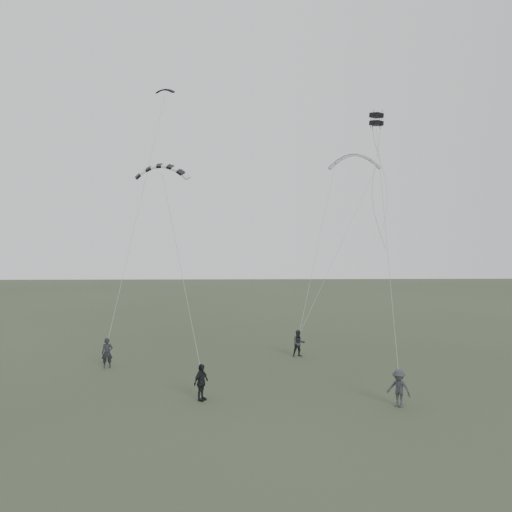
{
  "coord_description": "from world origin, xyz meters",
  "views": [
    {
      "loc": [
        0.34,
        -25.02,
        7.76
      ],
      "look_at": [
        1.13,
        5.42,
        6.69
      ],
      "focal_mm": 35.0,
      "sensor_mm": 36.0,
      "label": 1
    }
  ],
  "objects_px": {
    "flyer_right": "(299,343)",
    "kite_striped": "(162,166)",
    "flyer_center": "(201,382)",
    "kite_dark_small": "(165,90)",
    "flyer_far": "(399,388)",
    "kite_box": "(376,119)",
    "flyer_left": "(107,353)",
    "kite_pale_large": "(355,155)"
  },
  "relations": [
    {
      "from": "kite_dark_small",
      "to": "flyer_far",
      "type": "bearing_deg",
      "value": -35.04
    },
    {
      "from": "flyer_left",
      "to": "flyer_center",
      "type": "height_order",
      "value": "flyer_left"
    },
    {
      "from": "flyer_right",
      "to": "flyer_far",
      "type": "height_order",
      "value": "flyer_right"
    },
    {
      "from": "flyer_right",
      "to": "kite_pale_large",
      "type": "distance_m",
      "value": 15.68
    },
    {
      "from": "flyer_center",
      "to": "kite_dark_small",
      "type": "relative_size",
      "value": 1.35
    },
    {
      "from": "kite_striped",
      "to": "flyer_right",
      "type": "bearing_deg",
      "value": 4.8
    },
    {
      "from": "flyer_right",
      "to": "kite_box",
      "type": "height_order",
      "value": "kite_box"
    },
    {
      "from": "flyer_left",
      "to": "kite_pale_large",
      "type": "xyz_separation_m",
      "value": [
        16.9,
        8.94,
        13.35
      ]
    },
    {
      "from": "kite_striped",
      "to": "kite_box",
      "type": "bearing_deg",
      "value": -14.64
    },
    {
      "from": "flyer_left",
      "to": "kite_box",
      "type": "distance_m",
      "value": 20.91
    },
    {
      "from": "flyer_center",
      "to": "flyer_far",
      "type": "distance_m",
      "value": 9.25
    },
    {
      "from": "kite_striped",
      "to": "kite_box",
      "type": "height_order",
      "value": "kite_box"
    },
    {
      "from": "flyer_left",
      "to": "flyer_center",
      "type": "distance_m",
      "value": 8.75
    },
    {
      "from": "kite_dark_small",
      "to": "flyer_right",
      "type": "bearing_deg",
      "value": -9.63
    },
    {
      "from": "kite_dark_small",
      "to": "kite_striped",
      "type": "xyz_separation_m",
      "value": [
        0.47,
        -4.35,
        -6.01
      ]
    },
    {
      "from": "flyer_right",
      "to": "flyer_far",
      "type": "distance_m",
      "value": 10.51
    },
    {
      "from": "kite_box",
      "to": "kite_dark_small",
      "type": "bearing_deg",
      "value": 113.95
    },
    {
      "from": "kite_striped",
      "to": "kite_box",
      "type": "distance_m",
      "value": 13.29
    },
    {
      "from": "kite_pale_large",
      "to": "kite_box",
      "type": "height_order",
      "value": "kite_pale_large"
    },
    {
      "from": "flyer_center",
      "to": "kite_dark_small",
      "type": "bearing_deg",
      "value": 47.76
    },
    {
      "from": "flyer_far",
      "to": "kite_pale_large",
      "type": "bearing_deg",
      "value": 125.16
    },
    {
      "from": "flyer_right",
      "to": "kite_striped",
      "type": "relative_size",
      "value": 0.52
    },
    {
      "from": "flyer_left",
      "to": "flyer_right",
      "type": "xyz_separation_m",
      "value": [
        11.82,
        2.53,
        -0.03
      ]
    },
    {
      "from": "kite_dark_small",
      "to": "kite_box",
      "type": "bearing_deg",
      "value": -18.45
    },
    {
      "from": "flyer_center",
      "to": "kite_box",
      "type": "bearing_deg",
      "value": -32.07
    },
    {
      "from": "flyer_center",
      "to": "flyer_far",
      "type": "height_order",
      "value": "flyer_center"
    },
    {
      "from": "kite_dark_small",
      "to": "kite_pale_large",
      "type": "height_order",
      "value": "kite_dark_small"
    },
    {
      "from": "flyer_left",
      "to": "flyer_far",
      "type": "distance_m",
      "value": 17.01
    },
    {
      "from": "flyer_center",
      "to": "kite_pale_large",
      "type": "xyz_separation_m",
      "value": [
        10.75,
        15.16,
        13.37
      ]
    },
    {
      "from": "flyer_right",
      "to": "kite_striped",
      "type": "distance_m",
      "value": 14.45
    },
    {
      "from": "flyer_right",
      "to": "flyer_center",
      "type": "relative_size",
      "value": 0.99
    },
    {
      "from": "kite_dark_small",
      "to": "kite_pale_large",
      "type": "xyz_separation_m",
      "value": [
        14.3,
        2.82,
        -4.12
      ]
    },
    {
      "from": "flyer_right",
      "to": "kite_dark_small",
      "type": "distance_m",
      "value": 20.09
    },
    {
      "from": "flyer_left",
      "to": "kite_pale_large",
      "type": "relative_size",
      "value": 0.44
    },
    {
      "from": "flyer_center",
      "to": "kite_striped",
      "type": "relative_size",
      "value": 0.52
    },
    {
      "from": "flyer_left",
      "to": "kite_box",
      "type": "relative_size",
      "value": 2.59
    },
    {
      "from": "flyer_far",
      "to": "kite_pale_large",
      "type": "xyz_separation_m",
      "value": [
        1.57,
        16.3,
        13.38
      ]
    },
    {
      "from": "flyer_left",
      "to": "kite_box",
      "type": "bearing_deg",
      "value": -16.19
    },
    {
      "from": "kite_box",
      "to": "flyer_center",
      "type": "bearing_deg",
      "value": 170.2
    },
    {
      "from": "kite_dark_small",
      "to": "kite_box",
      "type": "relative_size",
      "value": 1.89
    },
    {
      "from": "kite_dark_small",
      "to": "kite_striped",
      "type": "bearing_deg",
      "value": -72.27
    },
    {
      "from": "flyer_right",
      "to": "kite_pale_large",
      "type": "bearing_deg",
      "value": 41.37
    }
  ]
}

